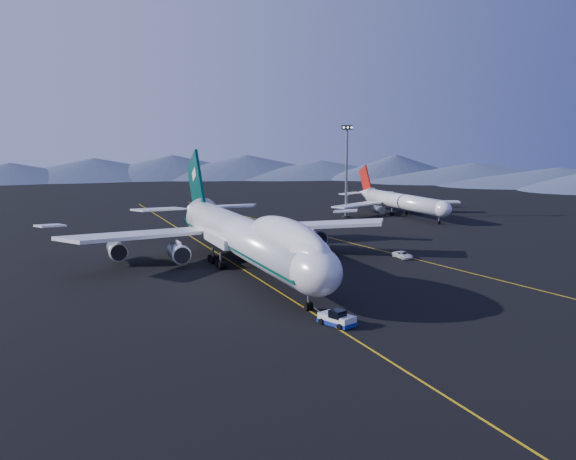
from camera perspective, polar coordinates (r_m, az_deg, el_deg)
name	(u,v)px	position (r m, az deg, el deg)	size (l,w,h in m)	color
ground	(244,270)	(107.37, -3.89, -3.58)	(500.00, 500.00, 0.00)	black
taxiway_line_main	(244,270)	(107.36, -3.89, -3.58)	(0.25, 220.00, 0.01)	gold
taxiway_line_side	(373,248)	(128.34, 7.53, -1.63)	(0.25, 200.00, 0.01)	gold
boeing_747	(244,236)	(106.33, -3.93, -0.51)	(59.62, 72.43, 19.37)	silver
pushback_tug	(337,320)	(77.17, 4.37, -7.97)	(3.79, 5.08, 1.98)	silver
second_jet	(400,201)	(180.49, 9.91, 2.53)	(41.03, 46.35, 13.19)	silver
service_van	(403,255)	(118.87, 10.16, -2.20)	(2.09, 4.53, 1.26)	silver
floodlight_mast	(346,171)	(174.19, 5.21, 5.24)	(3.06, 2.29, 24.75)	black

